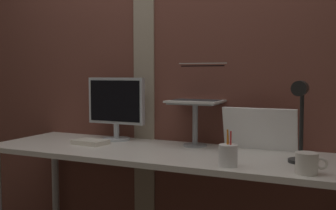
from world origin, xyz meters
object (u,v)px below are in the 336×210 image
(monitor, at_px, (116,104))
(desk_lamp, at_px, (300,113))
(laptop, at_px, (200,91))
(whiteboard_panel, at_px, (259,129))
(pen_cup, at_px, (228,155))
(coffee_mug, at_px, (307,163))

(monitor, height_order, desk_lamp, monitor)
(laptop, height_order, whiteboard_panel, laptop)
(laptop, xyz_separation_m, whiteboard_panel, (0.38, -0.04, -0.21))
(whiteboard_panel, height_order, pen_cup, whiteboard_panel)
(laptop, bearing_deg, coffee_mug, -36.55)
(pen_cup, bearing_deg, coffee_mug, -0.07)
(desk_lamp, distance_m, pen_cup, 0.40)
(whiteboard_panel, height_order, coffee_mug, whiteboard_panel)
(monitor, distance_m, desk_lamp, 1.20)
(laptop, height_order, pen_cup, laptop)
(desk_lamp, xyz_separation_m, coffee_mug, (0.05, -0.17, -0.20))
(monitor, bearing_deg, whiteboard_panel, 2.07)
(laptop, bearing_deg, monitor, -172.18)
(monitor, relative_size, coffee_mug, 3.03)
(laptop, relative_size, pen_cup, 1.83)
(laptop, distance_m, coffee_mug, 0.89)
(pen_cup, bearing_deg, whiteboard_panel, 84.34)
(pen_cup, height_order, coffee_mug, pen_cup)
(desk_lamp, distance_m, coffee_mug, 0.27)
(laptop, distance_m, desk_lamp, 0.71)
(monitor, distance_m, coffee_mug, 1.32)
(pen_cup, bearing_deg, desk_lamp, 29.97)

